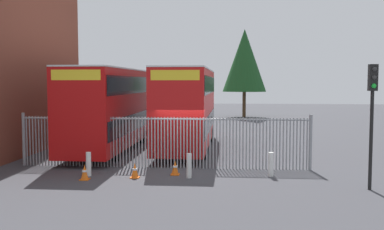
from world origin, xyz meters
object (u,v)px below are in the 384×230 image
Objects in this scene: double_decker_bus_behind_fence_left at (187,105)px; traffic_cone_near_kerb at (85,172)px; bollard_near_right at (271,164)px; traffic_cone_mid_forecourt at (175,168)px; bollard_center_front at (189,166)px; double_decker_bus_near_gate at (111,106)px; bollard_near_left at (89,164)px; traffic_light_kerbside at (372,103)px; traffic_cone_by_gate at (135,171)px.

double_decker_bus_behind_fence_left is 9.01m from traffic_cone_near_kerb.
bollard_near_right is 7.20m from traffic_cone_near_kerb.
bollard_near_right is 1.61× the size of traffic_cone_mid_forecourt.
bollard_near_right is (3.17, 0.57, 0.00)m from bollard_center_front.
bollard_near_right is at bearing 0.99° from traffic_cone_mid_forecourt.
double_decker_bus_near_gate is at bearing 124.94° from traffic_cone_mid_forecourt.
bollard_near_left is at bearing -175.45° from bollard_near_right.
double_decker_bus_near_gate is 18.32× the size of traffic_cone_mid_forecourt.
double_decker_bus_near_gate is 8.44m from bollard_center_front.
bollard_near_left is (-3.17, -7.50, -1.95)m from double_decker_bus_behind_fence_left.
bollard_near_right reaches higher than traffic_cone_mid_forecourt.
traffic_cone_near_kerb is at bearing -160.26° from traffic_cone_mid_forecourt.
bollard_near_left is 3.98m from bollard_center_front.
bollard_center_front is 0.81m from traffic_cone_mid_forecourt.
traffic_cone_mid_forecourt is (-0.61, 0.51, -0.19)m from bollard_center_front.
traffic_cone_near_kerb is (0.07, -0.68, -0.19)m from bollard_near_left.
bollard_near_left is at bearing -82.32° from double_decker_bus_near_gate.
double_decker_bus_near_gate is 4.16m from double_decker_bus_behind_fence_left.
traffic_cone_near_kerb is (-3.10, -8.18, -2.13)m from double_decker_bus_behind_fence_left.
double_decker_bus_near_gate reaches higher than bollard_center_front.
double_decker_bus_behind_fence_left is 7.32m from traffic_cone_mid_forecourt.
double_decker_bus_behind_fence_left is 2.51× the size of traffic_light_kerbside.
bollard_center_front is 2.11m from traffic_cone_by_gate.
bollard_center_front is 3.97m from traffic_cone_near_kerb.
traffic_cone_by_gate is at bearing -67.72° from double_decker_bus_near_gate.
traffic_cone_near_kerb is 0.14× the size of traffic_light_kerbside.
bollard_near_left and bollard_near_right have the same top height.
bollard_near_left is at bearing 179.94° from bollard_center_front.
traffic_light_kerbside is (8.46, -1.13, 2.70)m from traffic_cone_by_gate.
bollard_center_front is at bearing 9.82° from traffic_cone_near_kerb.
traffic_light_kerbside is at bearing -50.82° from double_decker_bus_behind_fence_left.
bollard_near_left is 1.61× the size of traffic_cone_mid_forecourt.
traffic_cone_near_kerb is (-7.08, -1.25, -0.19)m from bollard_near_right.
bollard_center_front is at bearing -0.06° from bollard_near_left.
double_decker_bus_near_gate is 2.51× the size of traffic_light_kerbside.
bollard_center_front is at bearing 168.40° from traffic_light_kerbside.
traffic_cone_near_kerb is at bearing -164.72° from traffic_cone_by_gate.
bollard_center_front is (3.98, -0.00, 0.00)m from bollard_near_left.
double_decker_bus_behind_fence_left is 8.37m from bollard_near_left.
double_decker_bus_near_gate reaches higher than traffic_light_kerbside.
bollard_near_right reaches higher than traffic_cone_near_kerb.
traffic_cone_by_gate is at bearing -175.09° from bollard_center_front.
double_decker_bus_behind_fence_left is 18.32× the size of traffic_cone_by_gate.
traffic_cone_by_gate is at bearing 172.41° from traffic_light_kerbside.
bollard_center_front reaches higher than traffic_cone_near_kerb.
traffic_cone_by_gate and traffic_cone_mid_forecourt have the same top height.
bollard_center_front is 3.22m from bollard_near_right.
double_decker_bus_behind_fence_left reaches higher than traffic_light_kerbside.
traffic_cone_near_kerb is at bearing -169.99° from bollard_near_right.
traffic_light_kerbside is at bearing -7.22° from bollard_near_left.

